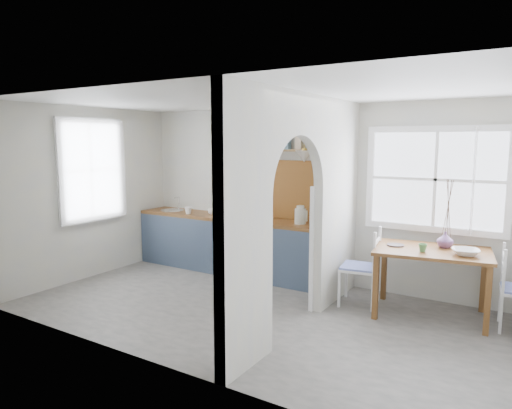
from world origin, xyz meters
The scene contains 25 objects.
floor centered at (0.00, 0.00, 0.00)m, with size 5.80×3.20×0.01m, color gray.
ceiling centered at (0.00, 0.00, 2.60)m, with size 5.80×3.20×0.01m, color #BEBEBE.
walls centered at (0.00, 0.00, 1.30)m, with size 5.81×3.21×2.60m.
partition centered at (0.70, 0.06, 1.45)m, with size 0.12×3.20×2.60m.
kitchen_window centered at (-2.87, 0.00, 1.65)m, with size 0.10×1.16×1.50m, color white, non-canonical shape.
nook_window centered at (1.80, 1.56, 1.60)m, with size 1.76×0.10×1.30m, color white, non-canonical shape.
counter centered at (-1.13, 1.33, 0.46)m, with size 3.50×0.60×0.90m.
sink centered at (-2.43, 1.30, 0.89)m, with size 0.40×0.40×0.02m, color silver.
backsplash centered at (-0.20, 1.58, 1.35)m, with size 1.65×0.03×0.90m, color #935D23.
shelf centered at (-0.20, 1.49, 2.01)m, with size 1.75×0.20×0.21m.
pendant_lamp centered at (0.15, 1.15, 1.88)m, with size 0.26×0.26×0.16m, color beige.
utensil_rail centered at (0.61, 0.90, 1.45)m, with size 0.02×0.02×0.50m, color silver.
dining_table centered at (1.91, 1.02, 0.41)m, with size 1.30×0.87×0.81m, color brown, non-canonical shape.
chair_left centered at (1.05, 0.94, 0.50)m, with size 0.46×0.46×1.00m, color white, non-canonical shape.
kettle centered at (0.03, 1.30, 1.03)m, with size 0.22×0.18×0.27m, color silver, non-canonical shape.
mug_a centered at (-1.94, 1.14, 0.96)m, with size 0.12×0.12×0.12m, color white.
mug_b centered at (-1.57, 1.31, 0.95)m, with size 0.13×0.13×0.10m, color white.
knife_block centered at (-1.46, 1.32, 1.01)m, with size 0.10×0.15×0.23m, color black.
jar centered at (-0.86, 1.33, 0.98)m, with size 0.10×0.10×0.16m, color #867850.
towel_magenta centered at (0.58, 0.97, 0.28)m, with size 0.02×0.03×0.54m, color #B21F4F.
towel_orange centered at (0.58, 0.93, 0.25)m, with size 0.02×0.03×0.45m, color #C27D19.
bowl centered at (2.28, 0.94, 0.85)m, with size 0.29×0.29×0.07m, color white.
table_cup centered at (1.83, 0.85, 0.86)m, with size 0.10×0.10×0.09m, color #539455.
plate centered at (1.48, 0.99, 0.82)m, with size 0.20×0.20×0.02m, color #3C302E.
vase centered at (2.01, 1.19, 0.91)m, with size 0.19×0.19×0.20m, color #6C487A.
Camera 1 is at (2.89, -4.57, 2.09)m, focal length 32.00 mm.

